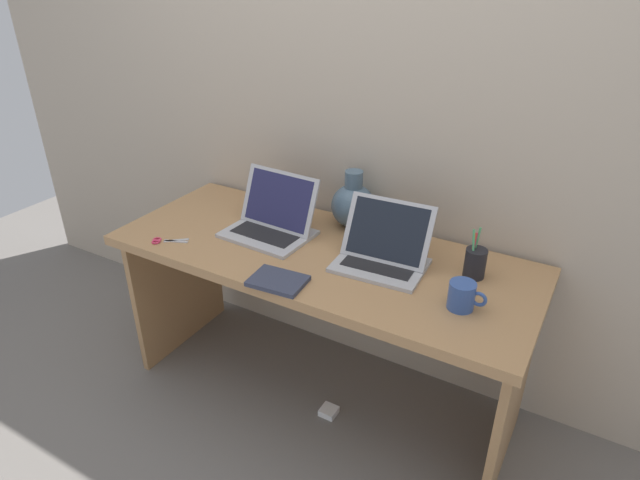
% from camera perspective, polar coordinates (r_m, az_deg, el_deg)
% --- Properties ---
extents(ground_plane, '(6.00, 6.00, 0.00)m').
position_cam_1_polar(ground_plane, '(2.55, -0.00, -15.77)').
color(ground_plane, slate).
extents(back_wall, '(4.40, 0.04, 2.40)m').
position_cam_1_polar(back_wall, '(2.24, 4.93, 13.34)').
color(back_wall, '#BCAD99').
rests_on(back_wall, ground).
extents(desk, '(1.68, 0.67, 0.74)m').
position_cam_1_polar(desk, '(2.18, -0.00, -4.57)').
color(desk, '#AD7F51').
rests_on(desk, ground).
extents(laptop_left, '(0.36, 0.28, 0.24)m').
position_cam_1_polar(laptop_left, '(2.23, -4.99, 2.29)').
color(laptop_left, '#B2B2B7').
rests_on(laptop_left, desk).
extents(laptop_right, '(0.34, 0.27, 0.23)m').
position_cam_1_polar(laptop_right, '(2.01, 6.72, -0.96)').
color(laptop_right, '#B2B2B7').
rests_on(laptop_right, desk).
extents(green_vase, '(0.18, 0.18, 0.25)m').
position_cam_1_polar(green_vase, '(2.27, 3.51, 3.80)').
color(green_vase, slate).
rests_on(green_vase, desk).
extents(notebook_stack, '(0.20, 0.16, 0.02)m').
position_cam_1_polar(notebook_stack, '(1.91, -4.47, -4.33)').
color(notebook_stack, '#33384C').
rests_on(notebook_stack, desk).
extents(coffee_mug, '(0.13, 0.09, 0.10)m').
position_cam_1_polar(coffee_mug, '(1.82, 14.79, -5.71)').
color(coffee_mug, '#335199').
rests_on(coffee_mug, desk).
extents(pen_cup, '(0.08, 0.08, 0.19)m').
position_cam_1_polar(pen_cup, '(2.00, 16.05, -2.30)').
color(pen_cup, black).
rests_on(pen_cup, desk).
extents(scissors, '(0.14, 0.11, 0.01)m').
position_cam_1_polar(scissors, '(2.27, -16.19, -0.07)').
color(scissors, '#B7B7BC').
rests_on(scissors, desk).
extents(power_brick, '(0.07, 0.07, 0.03)m').
position_cam_1_polar(power_brick, '(2.45, 0.94, -17.63)').
color(power_brick, white).
rests_on(power_brick, ground).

